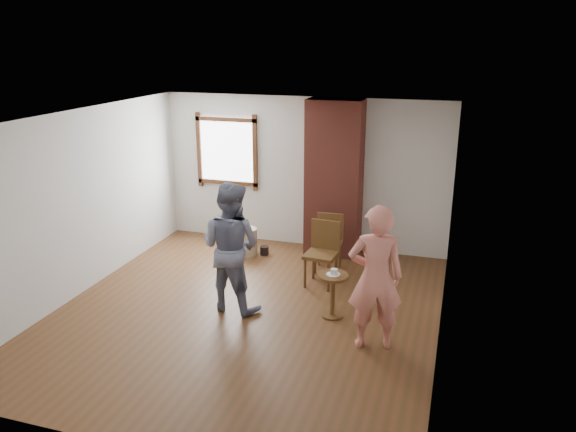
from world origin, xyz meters
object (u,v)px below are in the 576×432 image
at_px(side_table, 333,288).
at_px(dining_chair_left, 329,239).
at_px(man, 231,247).
at_px(person_pink, 375,278).
at_px(stoneware_crock, 246,242).
at_px(dining_chair_right, 323,249).

bearing_deg(side_table, dining_chair_left, 105.38).
height_order(man, person_pink, man).
height_order(dining_chair_left, person_pink, person_pink).
bearing_deg(stoneware_crock, man, -74.24).
height_order(stoneware_crock, side_table, side_table).
xyz_separation_m(dining_chair_left, side_table, (0.43, -1.56, -0.10)).
relative_size(dining_chair_left, man, 0.50).
xyz_separation_m(stoneware_crock, man, (0.53, -1.89, 0.65)).
relative_size(dining_chair_right, man, 0.54).
xyz_separation_m(dining_chair_left, dining_chair_right, (0.04, -0.56, 0.04)).
height_order(stoneware_crock, dining_chair_right, dining_chair_right).
bearing_deg(stoneware_crock, side_table, -42.50).
distance_m(side_table, man, 1.45).
relative_size(stoneware_crock, person_pink, 0.26).
relative_size(stoneware_crock, dining_chair_right, 0.48).
bearing_deg(man, dining_chair_left, -108.69).
bearing_deg(person_pink, man, -27.82).
height_order(dining_chair_left, side_table, dining_chair_left).
relative_size(dining_chair_left, person_pink, 0.50).
bearing_deg(dining_chair_left, person_pink, -67.24).
xyz_separation_m(stoneware_crock, dining_chair_right, (1.51, -0.74, 0.30)).
bearing_deg(side_table, dining_chair_right, 111.21).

